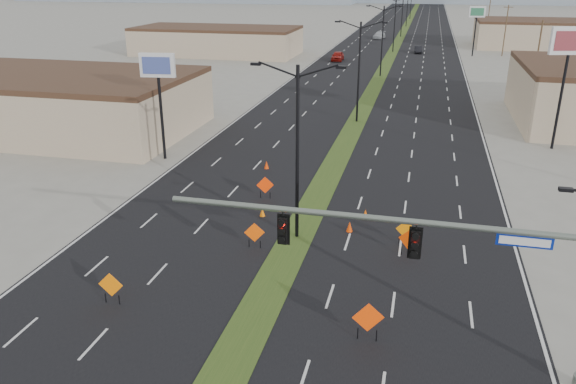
% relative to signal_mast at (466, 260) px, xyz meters
% --- Properties ---
extents(ground, '(600.00, 600.00, 0.00)m').
position_rel_signal_mast_xyz_m(ground, '(-8.56, -2.00, -4.79)').
color(ground, gray).
rests_on(ground, ground).
extents(road_surface, '(25.00, 400.00, 0.02)m').
position_rel_signal_mast_xyz_m(road_surface, '(-8.56, 98.00, -4.79)').
color(road_surface, black).
rests_on(road_surface, ground).
extents(median_strip, '(2.00, 400.00, 0.04)m').
position_rel_signal_mast_xyz_m(median_strip, '(-8.56, 98.00, -4.79)').
color(median_strip, '#294719').
rests_on(median_strip, ground).
extents(building_sw_far, '(30.00, 14.00, 4.50)m').
position_rel_signal_mast_xyz_m(building_sw_far, '(-40.56, 83.00, -2.54)').
color(building_sw_far, tan).
rests_on(building_sw_far, ground).
extents(signal_mast, '(16.30, 0.60, 8.00)m').
position_rel_signal_mast_xyz_m(signal_mast, '(0.00, 0.00, 0.00)').
color(signal_mast, slate).
rests_on(signal_mast, ground).
extents(streetlight_0, '(5.15, 0.24, 10.02)m').
position_rel_signal_mast_xyz_m(streetlight_0, '(-8.56, 10.00, 0.63)').
color(streetlight_0, black).
rests_on(streetlight_0, ground).
extents(streetlight_1, '(5.15, 0.24, 10.02)m').
position_rel_signal_mast_xyz_m(streetlight_1, '(-8.56, 38.00, 0.63)').
color(streetlight_1, black).
rests_on(streetlight_1, ground).
extents(streetlight_2, '(5.15, 0.24, 10.02)m').
position_rel_signal_mast_xyz_m(streetlight_2, '(-8.56, 66.00, 0.63)').
color(streetlight_2, black).
rests_on(streetlight_2, ground).
extents(streetlight_3, '(5.15, 0.24, 10.02)m').
position_rel_signal_mast_xyz_m(streetlight_3, '(-8.56, 94.00, 0.63)').
color(streetlight_3, black).
rests_on(streetlight_3, ground).
extents(streetlight_4, '(5.15, 0.24, 10.02)m').
position_rel_signal_mast_xyz_m(streetlight_4, '(-8.56, 122.00, 0.63)').
color(streetlight_4, black).
rests_on(streetlight_4, ground).
extents(streetlight_5, '(5.15, 0.24, 10.02)m').
position_rel_signal_mast_xyz_m(streetlight_5, '(-8.56, 150.00, 0.63)').
color(streetlight_5, black).
rests_on(streetlight_5, ground).
extents(streetlight_6, '(5.15, 0.24, 10.02)m').
position_rel_signal_mast_xyz_m(streetlight_6, '(-8.56, 178.00, 0.63)').
color(streetlight_6, black).
rests_on(streetlight_6, ground).
extents(utility_pole_1, '(1.60, 0.20, 9.00)m').
position_rel_signal_mast_xyz_m(utility_pole_1, '(11.44, 58.00, -0.12)').
color(utility_pole_1, '#4C3823').
rests_on(utility_pole_1, ground).
extents(utility_pole_2, '(1.60, 0.20, 9.00)m').
position_rel_signal_mast_xyz_m(utility_pole_2, '(11.44, 93.00, -0.12)').
color(utility_pole_2, '#4C3823').
rests_on(utility_pole_2, ground).
extents(utility_pole_3, '(1.60, 0.20, 9.00)m').
position_rel_signal_mast_xyz_m(utility_pole_3, '(11.44, 128.00, -0.12)').
color(utility_pole_3, '#4C3823').
rests_on(utility_pole_3, ground).
extents(car_left, '(1.96, 4.69, 1.59)m').
position_rel_signal_mast_xyz_m(car_left, '(-17.20, 79.98, -4.00)').
color(car_left, maroon).
rests_on(car_left, ground).
extents(car_mid, '(1.55, 3.92, 1.27)m').
position_rel_signal_mast_xyz_m(car_mid, '(-3.75, 93.53, -4.16)').
color(car_mid, black).
rests_on(car_mid, ground).
extents(car_far, '(2.78, 5.53, 1.54)m').
position_rel_signal_mast_xyz_m(car_far, '(-13.19, 116.63, -4.02)').
color(car_far, '#B5B9BF').
rests_on(car_far, ground).
extents(construction_sign_0, '(1.21, 0.10, 1.61)m').
position_rel_signal_mast_xyz_m(construction_sign_0, '(-15.38, 1.00, -3.84)').
color(construction_sign_0, orange).
rests_on(construction_sign_0, ground).
extents(construction_sign_1, '(1.11, 0.34, 1.52)m').
position_rel_signal_mast_xyz_m(construction_sign_1, '(-10.56, 8.08, -3.90)').
color(construction_sign_1, '#F44D05').
rests_on(construction_sign_1, ground).
extents(construction_sign_2, '(1.13, 0.39, 1.56)m').
position_rel_signal_mast_xyz_m(construction_sign_2, '(-12.00, 15.35, -3.87)').
color(construction_sign_2, '#FF3705').
rests_on(construction_sign_2, ground).
extents(construction_sign_3, '(1.11, 0.05, 1.48)m').
position_rel_signal_mast_xyz_m(construction_sign_3, '(-2.34, 10.54, -3.93)').
color(construction_sign_3, orange).
rests_on(construction_sign_3, ground).
extents(construction_sign_4, '(1.32, 0.37, 1.80)m').
position_rel_signal_mast_xyz_m(construction_sign_4, '(-3.46, 1.00, -3.73)').
color(construction_sign_4, '#FF4005').
rests_on(construction_sign_4, ground).
extents(construction_sign_5, '(1.12, 0.41, 1.55)m').
position_rel_signal_mast_xyz_m(construction_sign_5, '(-2.12, 9.14, -3.88)').
color(construction_sign_5, '#DB3804').
rests_on(construction_sign_5, ground).
extents(cone_0, '(0.37, 0.37, 0.58)m').
position_rel_signal_mast_xyz_m(cone_0, '(-11.34, 12.37, -4.50)').
color(cone_0, orange).
rests_on(cone_0, ground).
extents(cone_1, '(0.47, 0.47, 0.60)m').
position_rel_signal_mast_xyz_m(cone_1, '(-4.94, 13.62, -4.49)').
color(cone_1, '#F75805').
rests_on(cone_1, ground).
extents(cone_2, '(0.50, 0.50, 0.65)m').
position_rel_signal_mast_xyz_m(cone_2, '(-5.64, 11.43, -4.47)').
color(cone_2, '#E03B04').
rests_on(cone_2, ground).
extents(cone_3, '(0.48, 0.48, 0.64)m').
position_rel_signal_mast_xyz_m(cone_3, '(-13.61, 21.38, -4.47)').
color(cone_3, '#E53804').
rests_on(cone_3, ground).
extents(pole_sign_west, '(2.84, 0.70, 8.63)m').
position_rel_signal_mast_xyz_m(pole_sign_west, '(-22.56, 21.89, 2.20)').
color(pole_sign_west, black).
rests_on(pole_sign_west, ground).
extents(pole_sign_east_near, '(3.36, 1.21, 10.37)m').
position_rel_signal_mast_xyz_m(pole_sign_east_near, '(9.38, 32.59, 3.73)').
color(pole_sign_east_near, black).
rests_on(pole_sign_east_near, ground).
extents(pole_sign_east_far, '(2.88, 0.66, 8.77)m').
position_rel_signal_mast_xyz_m(pole_sign_east_far, '(6.10, 91.70, 2.32)').
color(pole_sign_east_far, black).
rests_on(pole_sign_east_far, ground).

